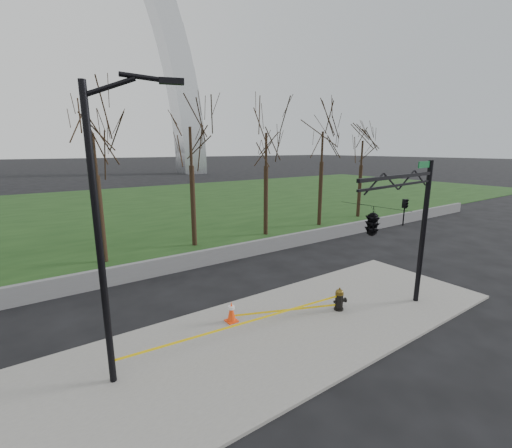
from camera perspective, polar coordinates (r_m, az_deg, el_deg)
ground at (r=12.93m, az=5.51°, el=-17.35°), size 500.00×500.00×0.00m
sidewalk at (r=12.90m, az=5.52°, el=-17.16°), size 18.00×6.00×0.10m
grass_strip at (r=39.69m, az=-23.69°, el=2.26°), size 120.00×40.00×0.06m
guardrail at (r=19.00m, az=-10.30°, el=-5.97°), size 60.00×0.30×0.90m
gateway_arch at (r=87.75m, az=-32.52°, el=28.10°), size 66.00×6.00×65.00m
tree_row at (r=21.52m, az=-17.72°, el=6.49°), size 43.94×4.00×8.73m
fire_hydrant at (r=14.26m, az=13.90°, el=-12.28°), size 0.58×0.40×0.93m
traffic_cone at (r=13.05m, az=-4.17°, el=-14.52°), size 0.41×0.41×0.80m
street_light at (r=9.30m, az=-23.92°, el=0.68°), size 2.31×0.95×8.21m
traffic_signal_mast at (r=12.29m, az=20.90°, el=1.01°), size 5.08×2.53×6.00m
caution_tape at (r=12.43m, az=0.92°, el=-15.53°), size 8.45×1.65×0.47m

